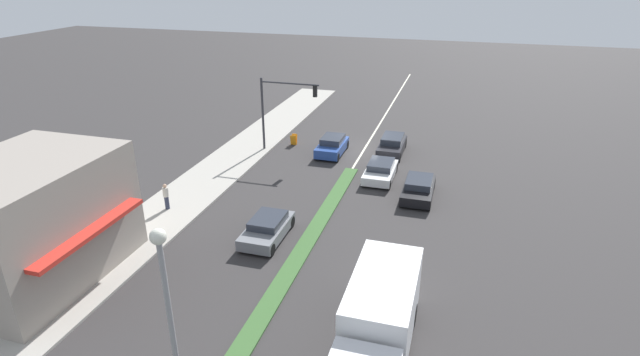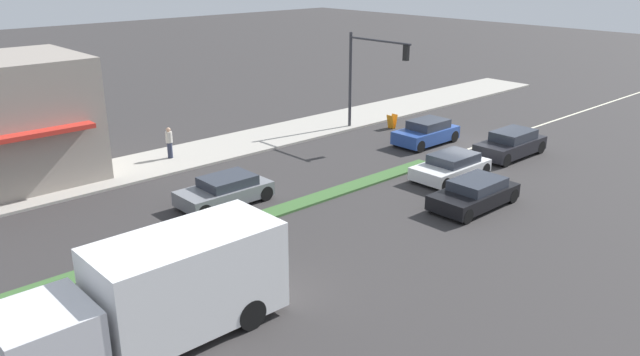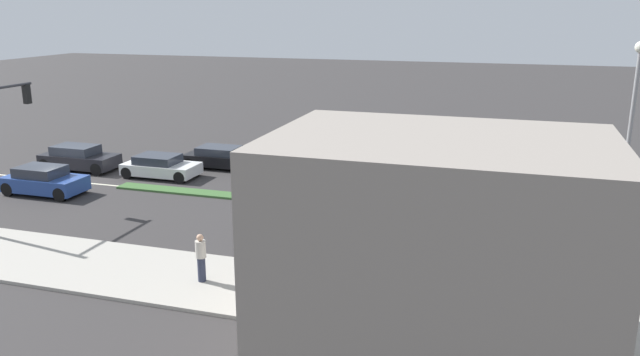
# 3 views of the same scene
# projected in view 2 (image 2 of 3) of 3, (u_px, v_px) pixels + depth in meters

# --- Properties ---
(ground_plane) EXTENTS (160.00, 160.00, 0.00)m
(ground_plane) POSITION_uv_depth(u_px,v_px,m) (181.00, 244.00, 22.55)
(ground_plane) COLOR #333030
(sidewalk_right) EXTENTS (4.00, 73.00, 0.12)m
(sidewalk_right) POSITION_uv_depth(u_px,v_px,m) (70.00, 183.00, 28.49)
(sidewalk_right) COLOR #A8A399
(sidewalk_right) RESTS_ON ground
(lane_marking_center) EXTENTS (0.16, 60.00, 0.01)m
(lane_marking_center) POSITION_uv_depth(u_px,v_px,m) (472.00, 148.00, 33.95)
(lane_marking_center) COLOR beige
(lane_marking_center) RESTS_ON ground
(traffic_signal_main) EXTENTS (4.59, 0.34, 5.60)m
(traffic_signal_main) POSITION_uv_depth(u_px,v_px,m) (368.00, 66.00, 35.70)
(traffic_signal_main) COLOR #333338
(traffic_signal_main) RESTS_ON sidewalk_right
(pedestrian) EXTENTS (0.34, 0.34, 1.60)m
(pedestrian) POSITION_uv_depth(u_px,v_px,m) (169.00, 142.00, 31.60)
(pedestrian) COLOR #282D42
(pedestrian) RESTS_ON sidewalk_right
(warning_aframe_sign) EXTENTS (0.45, 0.53, 0.84)m
(warning_aframe_sign) POSITION_uv_depth(u_px,v_px,m) (392.00, 121.00, 37.71)
(warning_aframe_sign) COLOR orange
(warning_aframe_sign) RESTS_ON ground
(delivery_truck) EXTENTS (2.44, 7.50, 2.87)m
(delivery_truck) POSITION_uv_depth(u_px,v_px,m) (158.00, 294.00, 16.36)
(delivery_truck) COLOR silver
(delivery_truck) RESTS_ON ground
(coupe_blue) EXTENTS (1.83, 3.82, 1.34)m
(coupe_blue) POSITION_uv_depth(u_px,v_px,m) (426.00, 133.00, 34.47)
(coupe_blue) COLOR #284793
(coupe_blue) RESTS_ON ground
(suv_grey) EXTENTS (1.88, 3.90, 1.19)m
(suv_grey) POSITION_uv_depth(u_px,v_px,m) (225.00, 191.00, 26.05)
(suv_grey) COLOR slate
(suv_grey) RESTS_ON ground
(van_white) EXTENTS (1.91, 3.91, 1.17)m
(van_white) POSITION_uv_depth(u_px,v_px,m) (451.00, 167.00, 29.11)
(van_white) COLOR silver
(van_white) RESTS_ON ground
(suv_black) EXTENTS (1.86, 4.08, 1.18)m
(suv_black) POSITION_uv_depth(u_px,v_px,m) (475.00, 194.00, 25.77)
(suv_black) COLOR black
(suv_black) RESTS_ON ground
(sedan_dark) EXTENTS (1.81, 4.21, 1.36)m
(sedan_dark) POSITION_uv_depth(u_px,v_px,m) (511.00, 144.00, 32.31)
(sedan_dark) COLOR black
(sedan_dark) RESTS_ON ground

